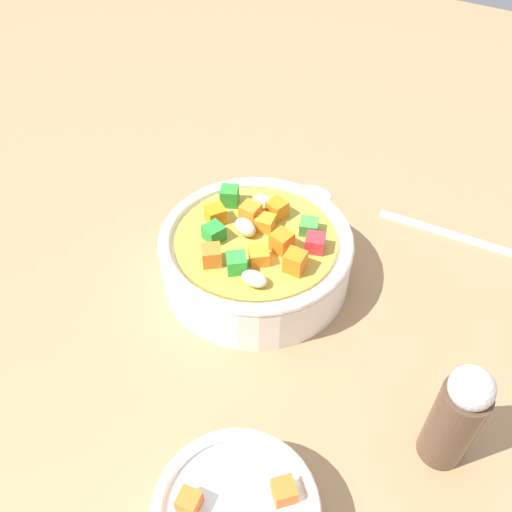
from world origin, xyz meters
The scene contains 4 objects.
ground_plane centered at (0.00, 0.00, -1.00)cm, with size 140.00×140.00×2.00cm, color #9E754F.
soup_bowl_main centered at (0.00, 0.00, 2.62)cm, with size 15.31×15.31×6.00cm.
spoon centered at (-13.03, 5.77, 0.42)cm, with size 3.41×21.12×0.92cm.
pepper_shaker centered at (6.53, 17.91, 4.34)cm, with size 2.83×2.83×8.71cm.
Camera 1 is at (25.69, 16.20, 33.00)cm, focal length 37.61 mm.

